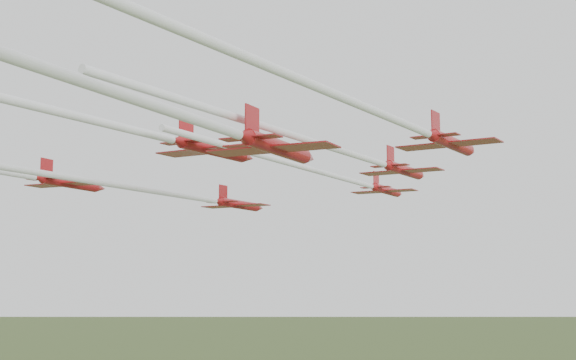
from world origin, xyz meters
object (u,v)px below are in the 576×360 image
Objects in this scene: jet_lead at (346,179)px; jet_row3_right at (381,114)px; jet_row2_right at (353,154)px; jet_row3_mid at (141,132)px; jet_row4_right at (170,111)px; jet_row2_left at (140,189)px.

jet_lead is 1.01× the size of jet_row3_right.
jet_row3_mid is (-9.39, -15.87, 0.80)m from jet_row2_right.
jet_row3_right is (25.58, -31.93, -1.09)m from jet_lead.
jet_lead reaches higher than jet_row4_right.
jet_row4_right is (6.33, -26.92, -1.55)m from jet_row2_right.
jet_lead is at bearing 87.82° from jet_row3_mid.
jet_row4_right is (19.93, -44.90, -2.31)m from jet_lead.
jet_row2_left is 31.45m from jet_row3_right.
jet_lead is at bearing 117.88° from jet_row2_right.
jet_row3_right reaches higher than jet_row4_right.
jet_lead is 26.62m from jet_row2_left.
jet_row2_right is 18.46m from jet_row3_mid.
jet_row3_mid is at bearing -129.85° from jet_row2_right.
jet_row2_right is (13.60, -17.97, -0.76)m from jet_lead.
jet_lead reaches higher than jet_row2_right.
jet_lead is 34.10m from jet_row3_mid.
jet_row3_mid is at bearing -94.51° from jet_lead.
jet_row2_left is 20.57m from jet_row2_right.
jet_row4_right is (-5.64, -12.97, -1.21)m from jet_row3_right.
jet_row3_mid is 0.92× the size of jet_row3_right.
jet_row2_left is (-5.23, -25.92, -3.11)m from jet_lead.
jet_row2_right is at bearing 122.58° from jet_row3_right.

